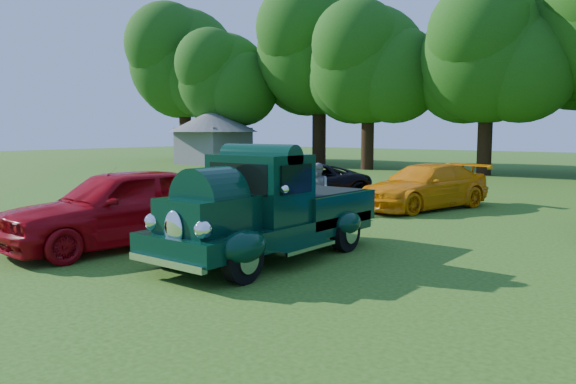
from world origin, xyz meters
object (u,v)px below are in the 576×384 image
Objects in this scene: hero_pickup at (268,213)px; back_car_black at (302,183)px; red_convertible at (121,207)px; spectator_pink at (254,178)px; back_car_orange at (424,187)px; gazebo at (213,130)px; back_car_lime at (239,177)px; spectator_white at (230,186)px; spectator_grey at (318,189)px.

back_car_black is (-4.38, 6.96, -0.21)m from hero_pickup.
red_convertible is 2.45× the size of spectator_pink.
gazebo reaches higher than back_car_orange.
back_car_black is at bearing 107.44° from red_convertible.
gazebo is (-18.01, 13.57, 1.76)m from back_car_black.
back_car_lime is 0.99× the size of back_car_black.
back_car_black is 2.32× the size of spectator_pink.
back_car_lime is 2.81× the size of spectator_white.
back_car_orange is at bearing -16.28° from back_car_lime.
spectator_grey is 2.50m from spectator_white.
hero_pickup is 0.78× the size of gazebo.
gazebo is (-22.39, 20.53, 1.55)m from hero_pickup.
back_car_orange is (-0.53, 8.06, -0.17)m from hero_pickup.
hero_pickup is 5.63m from spectator_white.
gazebo reaches higher than spectator_pink.
hero_pickup is 1.03× the size of red_convertible.
spectator_white is (-0.21, -0.77, -0.18)m from spectator_pink.
back_car_black is (2.40, 0.51, -0.11)m from back_car_lime.
spectator_grey is (1.78, 0.75, -0.25)m from spectator_pink.
red_convertible is 8.15m from back_car_black.
back_car_black is at bearing -18.77° from back_car_lime.
back_car_orange is 25.22m from gazebo.
red_convertible reaches higher than back_car_black.
spectator_pink is at bearing 134.14° from hero_pickup.
gazebo reaches higher than back_car_black.
red_convertible is 4.80m from spectator_white.
hero_pickup is at bearing -105.98° from spectator_white.
spectator_white reaches higher than back_car_lime.
spectator_white reaches higher than spectator_grey.
gazebo reaches higher than spectator_white.
red_convertible is 1.03× the size of back_car_orange.
hero_pickup is 2.53× the size of spectator_pink.
spectator_white is at bearing -81.33° from back_car_lime.
spectator_grey is at bearing 91.95° from red_convertible.
gazebo is (-19.32, 21.61, 1.58)m from red_convertible.
hero_pickup is at bearing -42.52° from gazebo.
hero_pickup is 1.11× the size of back_car_lime.
back_car_lime reaches higher than back_car_orange.
spectator_pink is (0.20, -2.65, 0.35)m from back_car_black.
red_convertible reaches higher than spectator_grey.
back_car_lime is 6.46m from back_car_orange.
hero_pickup is 9.36m from back_car_lime.
gazebo is (-18.21, 16.22, 1.41)m from spectator_pink.
spectator_grey is at bearing -37.76° from gazebo.
hero_pickup reaches higher than back_car_black.
back_car_lime is at bearing -144.02° from back_car_black.
spectator_grey is at bearing -48.42° from back_car_lime.
back_car_lime is at bearing 179.97° from spectator_grey.
spectator_white is (2.39, -2.92, 0.06)m from back_car_lime.
back_car_lime is at bearing 136.45° from hero_pickup.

